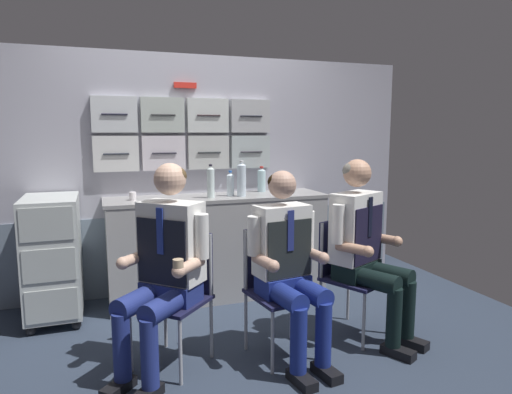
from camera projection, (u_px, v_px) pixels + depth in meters
name	position (u px, v px, depth m)	size (l,w,h in m)	color
ground	(240.00, 354.00, 3.06)	(4.80, 4.80, 0.04)	#2A3445
galley_bulkhead	(194.00, 175.00, 4.19)	(4.20, 0.14, 2.15)	#A9A8B7
galley_counter	(218.00, 246.00, 4.06)	(1.94, 0.53, 0.91)	#A09F9E
service_trolley	(53.00, 255.00, 3.53)	(0.40, 0.65, 0.97)	black
folding_chair_left	(180.00, 283.00, 2.90)	(0.57, 0.57, 0.83)	#A8AAAF
crew_member_left	(164.00, 259.00, 2.73)	(0.67, 0.68, 1.28)	black
folding_chair_right	(275.00, 277.00, 3.03)	(0.45, 0.46, 0.83)	#A8AAAF
crew_member_right	(288.00, 260.00, 2.86)	(0.49, 0.63, 1.22)	black
folding_chair_by_counter	(345.00, 264.00, 3.32)	(0.53, 0.53, 0.83)	#A8AAAF
crew_member_by_counter	(365.00, 241.00, 3.18)	(0.59, 0.71, 1.28)	black
water_bottle_blue_cap	(211.00, 182.00, 3.86)	(0.06, 0.06, 0.29)	silver
sparkling_bottle_green	(262.00, 180.00, 4.27)	(0.08, 0.08, 0.24)	silver
water_bottle_tall	(242.00, 179.00, 3.95)	(0.08, 0.08, 0.31)	silver
water_bottle_clear	(230.00, 184.00, 3.98)	(0.06, 0.06, 0.22)	silver
paper_cup_blue	(133.00, 196.00, 3.74)	(0.06, 0.06, 0.07)	white
coffee_cup_spare	(284.00, 192.00, 4.01)	(0.06, 0.06, 0.06)	white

